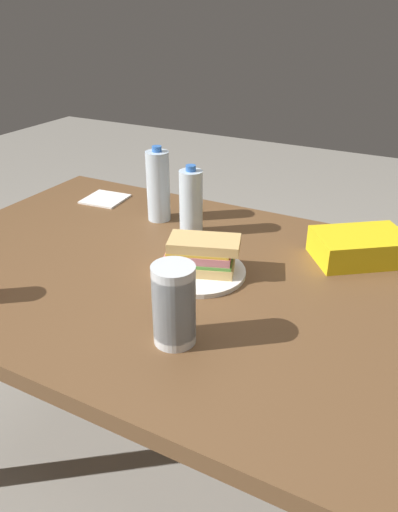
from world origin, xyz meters
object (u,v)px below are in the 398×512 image
chip_bag (360,247)px  plastic_cup_stack (174,305)px  water_bottle_tall (191,202)px  water_bottle_spare (158,186)px  dining_table (188,305)px  paper_plate (199,272)px  sandwich (201,255)px

chip_bag → plastic_cup_stack: size_ratio=1.38×
water_bottle_tall → water_bottle_spare: bearing=161.9°
dining_table → paper_plate: (0.03, 0.01, 0.10)m
chip_bag → water_bottle_spare: 0.60m
paper_plate → water_bottle_spare: 0.38m
sandwich → chip_bag: 0.42m
water_bottle_tall → plastic_cup_stack: bearing=-65.0°
paper_plate → water_bottle_tall: bearing=123.3°
paper_plate → water_bottle_tall: size_ratio=1.14×
chip_bag → water_bottle_tall: bearing=151.3°
chip_bag → water_bottle_spare: (-0.60, -0.02, 0.07)m
dining_table → water_bottle_tall: water_bottle_tall is taller
water_bottle_tall → sandwich: bearing=-55.8°
water_bottle_spare → sandwich: bearing=-41.9°
dining_table → sandwich: sandwich is taller
water_bottle_tall → water_bottle_spare: 0.14m
dining_table → chip_bag: 0.47m
sandwich → water_bottle_spare: size_ratio=0.88×
water_bottle_tall → dining_table: bearing=-63.5°
dining_table → plastic_cup_stack: bearing=-66.2°
dining_table → water_bottle_tall: bearing=116.5°
plastic_cup_stack → water_bottle_tall: bearing=115.0°
paper_plate → plastic_cup_stack: 0.28m
sandwich → water_bottle_tall: water_bottle_tall is taller
sandwich → water_bottle_tall: 0.24m
dining_table → water_bottle_spare: size_ratio=6.49×
water_bottle_tall → chip_bag: bearing=7.8°
paper_plate → sandwich: size_ratio=1.15×
sandwich → chip_bag: bearing=38.7°
sandwich → water_bottle_spare: 0.37m
paper_plate → water_bottle_spare: (-0.27, 0.25, 0.10)m
paper_plate → water_bottle_spare: bearing=137.5°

